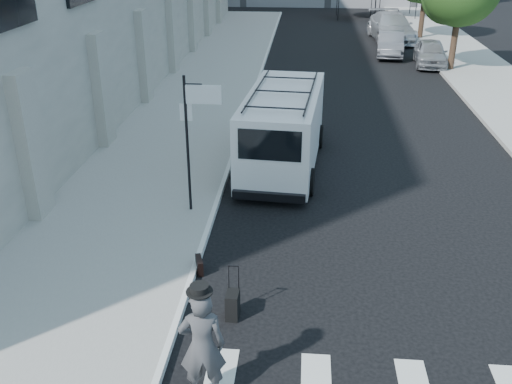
% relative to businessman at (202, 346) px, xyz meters
% --- Properties ---
extents(ground, '(120.00, 120.00, 0.00)m').
position_rel_businessman_xyz_m(ground, '(1.19, 3.00, -0.99)').
color(ground, black).
rests_on(ground, ground).
extents(sidewalk_left, '(4.50, 48.00, 0.15)m').
position_rel_businessman_xyz_m(sidewalk_left, '(-3.06, 19.00, -0.92)').
color(sidewalk_left, gray).
rests_on(sidewalk_left, ground).
extents(sidewalk_right, '(4.00, 56.00, 0.15)m').
position_rel_businessman_xyz_m(sidewalk_right, '(10.19, 23.00, -0.92)').
color(sidewalk_right, gray).
rests_on(sidewalk_right, ground).
extents(sign_pole, '(1.03, 0.07, 3.50)m').
position_rel_businessman_xyz_m(sign_pole, '(-1.18, 6.20, 1.66)').
color(sign_pole, black).
rests_on(sign_pole, sidewalk_left).
extents(businessman, '(0.78, 0.57, 1.99)m').
position_rel_businessman_xyz_m(businessman, '(0.00, 0.00, 0.00)').
color(businessman, '#3F3F42').
rests_on(businessman, ground).
extents(briefcase, '(0.25, 0.46, 0.34)m').
position_rel_businessman_xyz_m(briefcase, '(-0.71, 3.52, -0.82)').
color(briefcase, black).
rests_on(briefcase, ground).
extents(suitcase, '(0.25, 0.39, 1.06)m').
position_rel_businessman_xyz_m(suitcase, '(0.20, 2.03, -0.71)').
color(suitcase, black).
rests_on(suitcase, ground).
extents(cargo_van, '(2.60, 6.40, 2.35)m').
position_rel_businessman_xyz_m(cargo_van, '(0.82, 9.79, 0.23)').
color(cargo_van, white).
rests_on(cargo_van, ground).
extents(parked_car_a, '(1.94, 4.06, 1.34)m').
position_rel_businessman_xyz_m(parked_car_a, '(7.99, 24.32, -0.32)').
color(parked_car_a, gray).
rests_on(parked_car_a, ground).
extents(parked_car_b, '(1.88, 4.19, 1.34)m').
position_rel_businessman_xyz_m(parked_car_b, '(6.19, 26.64, -0.32)').
color(parked_car_b, '#585A60').
rests_on(parked_car_b, ground).
extents(parked_car_c, '(2.87, 6.06, 1.71)m').
position_rel_businessman_xyz_m(parked_car_c, '(6.81, 31.46, -0.14)').
color(parked_car_c, '#A1A4A9').
rests_on(parked_car_c, ground).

